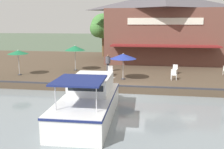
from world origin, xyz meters
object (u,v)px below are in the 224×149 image
Objects in this scene: person_near_entrance at (108,61)px; patio_umbrella_mid_patio_left at (123,56)px; cafe_chair_under_first_umbrella at (175,69)px; patio_umbrella_near_quay_edge at (75,48)px; cafe_chair_facing_river at (174,74)px; cafe_chair_mid_patio at (110,70)px; tree_behind_restaurant at (102,27)px; tree_upstream_bank at (129,19)px; patio_umbrella_mid_patio_right at (18,52)px; motorboat_nearest_quay at (91,99)px; waterfront_restaurant at (163,27)px.

patio_umbrella_mid_patio_left is at bearing 29.17° from person_near_entrance.
cafe_chair_under_first_umbrella is 6.37m from person_near_entrance.
patio_umbrella_near_quay_edge reaches higher than cafe_chair_facing_river.
patio_umbrella_mid_patio_left is at bearing 42.47° from cafe_chair_mid_patio.
cafe_chair_under_first_umbrella is 14.75m from tree_behind_restaurant.
patio_umbrella_near_quay_edge is at bearing -18.75° from tree_upstream_bank.
patio_umbrella_mid_patio_right is 0.32× the size of tree_upstream_bank.
motorboat_nearest_quay is at bearing 9.01° from tree_behind_restaurant.
waterfront_restaurant is at bearing -173.82° from cafe_chair_under_first_umbrella.
waterfront_restaurant is at bearing 43.19° from tree_upstream_bank.
cafe_chair_under_first_umbrella is (8.22, 0.89, -3.74)m from waterfront_restaurant.
cafe_chair_mid_patio is at bearing -178.70° from motorboat_nearest_quay.
cafe_chair_facing_river is (2.88, 9.33, -1.74)m from patio_umbrella_near_quay_edge.
tree_upstream_bank is at bearing 161.25° from patio_umbrella_near_quay_edge.
patio_umbrella_mid_patio_left is at bearing 3.01° from tree_upstream_bank.
patio_umbrella_mid_patio_right is 8.42m from cafe_chair_mid_patio.
patio_umbrella_mid_patio_left is (0.37, 9.51, -0.13)m from patio_umbrella_mid_patio_right.
motorboat_nearest_quay is (6.99, -1.11, -1.61)m from patio_umbrella_mid_patio_left.
cafe_chair_under_first_umbrella is at bearing 172.64° from cafe_chair_facing_river.
motorboat_nearest_quay is at bearing -35.32° from cafe_chair_facing_river.
cafe_chair_mid_patio is 15.36m from tree_upstream_bank.
cafe_chair_facing_river is 16.59m from tree_behind_restaurant.
tree_behind_restaurant is 4.21m from tree_upstream_bank.
patio_umbrella_mid_patio_right is 18.17m from tree_upstream_bank.
patio_umbrella_mid_patio_left is 4.46m from cafe_chair_facing_river.
patio_umbrella_near_quay_edge is 9.92m from cafe_chair_facing_river.
tree_behind_restaurant is (-21.16, -3.36, 3.80)m from motorboat_nearest_quay.
cafe_chair_mid_patio is (1.64, -5.82, 0.00)m from cafe_chair_under_first_umbrella.
patio_umbrella_near_quay_edge reaches higher than patio_umbrella_mid_patio_right.
patio_umbrella_mid_patio_left is at bearing 87.75° from patio_umbrella_mid_patio_right.
tree_behind_restaurant reaches higher than cafe_chair_under_first_umbrella.
tree_upstream_bank is at bearing 175.61° from person_near_entrance.
patio_umbrella_near_quay_edge is 11.28m from motorboat_nearest_quay.
cafe_chair_mid_patio is at bearing 13.94° from tree_behind_restaurant.
cafe_chair_under_first_umbrella is (-2.69, 14.03, -1.60)m from patio_umbrella_mid_patio_right.
waterfront_restaurant is 9.08m from cafe_chair_under_first_umbrella.
patio_umbrella_mid_patio_right is 0.92× the size of patio_umbrella_near_quay_edge.
patio_umbrella_mid_patio_left is 6.16m from patio_umbrella_near_quay_edge.
tree_behind_restaurant is at bearing -162.50° from patio_umbrella_mid_patio_left.
cafe_chair_mid_patio is (-1.05, 8.20, -1.60)m from patio_umbrella_mid_patio_right.
waterfront_restaurant reaches higher than patio_umbrella_mid_patio_left.
cafe_chair_under_first_umbrella is at bearing 88.12° from patio_umbrella_near_quay_edge.
patio_umbrella_mid_patio_right is 13.79m from cafe_chair_facing_river.
cafe_chair_under_first_umbrella is 0.51× the size of person_near_entrance.
cafe_chair_under_first_umbrella is 1.00× the size of cafe_chair_mid_patio.
cafe_chair_facing_river is at bearing 96.74° from patio_umbrella_mid_patio_left.
cafe_chair_facing_river is (-0.12, 13.69, -1.60)m from patio_umbrella_mid_patio_right.
patio_umbrella_mid_patio_right is at bearing -55.45° from patio_umbrella_near_quay_edge.
tree_upstream_bank is (-15.55, -5.03, 4.68)m from cafe_chair_facing_river.
cafe_chair_under_first_umbrella is 14.81m from tree_upstream_bank.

